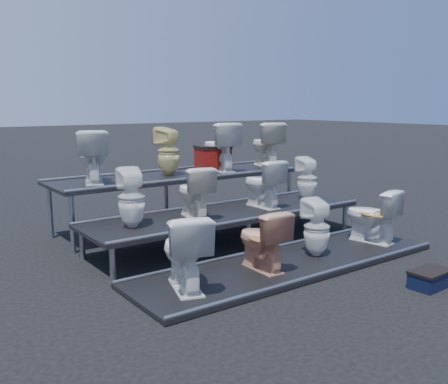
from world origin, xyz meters
TOP-DOWN VIEW (x-y plane):
  - ground at (0.00, 0.00)m, footprint 80.00×80.00m
  - tier_front at (0.00, -1.30)m, footprint 4.20×1.20m
  - tier_mid at (0.00, 0.00)m, footprint 4.20×1.20m
  - tier_back at (0.00, 1.30)m, footprint 4.20×1.20m
  - toilet_0 at (-1.52, -1.30)m, footprint 0.69×0.91m
  - toilet_1 at (-0.45, -1.30)m, footprint 0.45×0.73m
  - toilet_2 at (0.47, -1.30)m, footprint 0.39×0.40m
  - toilet_3 at (1.58, -1.30)m, footprint 0.55×0.81m
  - toilet_4 at (-1.49, 0.00)m, footprint 0.40×0.41m
  - toilet_5 at (-0.56, 0.00)m, footprint 0.52×0.76m
  - toilet_6 at (0.65, 0.00)m, footprint 0.41×0.71m
  - toilet_7 at (1.59, 0.00)m, footprint 0.37×0.37m
  - toilet_8 at (-1.47, 1.30)m, footprint 0.66×0.86m
  - toilet_9 at (-0.21, 1.30)m, footprint 0.46×0.46m
  - toilet_10 at (0.78, 1.30)m, footprint 0.57×0.86m
  - toilet_11 at (1.83, 1.30)m, footprint 0.66×0.88m
  - red_crate at (0.71, 1.40)m, footprint 0.59×0.51m
  - step_stool at (0.76, -2.73)m, footprint 0.48×0.30m

SIDE VIEW (x-z plane):
  - ground at x=0.00m, z-range 0.00..0.00m
  - tier_front at x=0.00m, z-range 0.00..0.06m
  - step_stool at x=0.76m, z-range 0.00..0.17m
  - tier_mid at x=0.00m, z-range 0.00..0.46m
  - toilet_1 at x=-0.45m, z-range 0.06..0.79m
  - tier_back at x=0.00m, z-range 0.00..0.86m
  - toilet_2 at x=0.47m, z-range 0.06..0.81m
  - toilet_3 at x=1.58m, z-range 0.06..0.82m
  - toilet_0 at x=-1.52m, z-range 0.06..0.88m
  - toilet_7 at x=1.59m, z-range 0.46..1.16m
  - toilet_5 at x=-0.56m, z-range 0.46..1.17m
  - toilet_6 at x=0.65m, z-range 0.46..1.18m
  - toilet_4 at x=-1.49m, z-range 0.46..1.22m
  - red_crate at x=0.71m, z-range 0.86..1.24m
  - toilet_8 at x=-1.47m, z-range 0.86..1.63m
  - toilet_9 at x=-0.21m, z-range 0.86..1.64m
  - toilet_11 at x=1.83m, z-range 0.86..1.66m
  - toilet_10 at x=0.78m, z-range 0.86..1.68m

